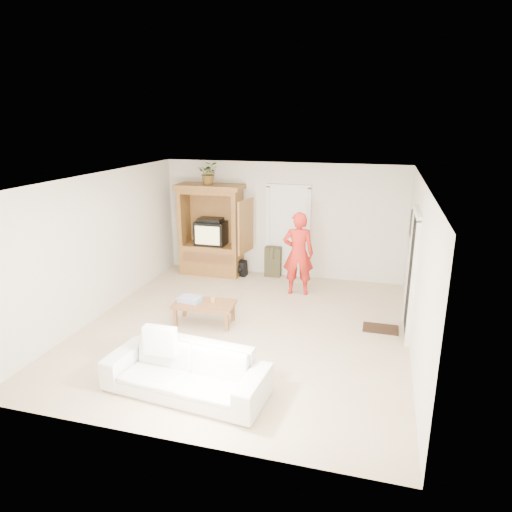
{
  "coord_description": "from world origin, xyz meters",
  "views": [
    {
      "loc": [
        2.13,
        -6.95,
        3.52
      ],
      "look_at": [
        0.05,
        0.6,
        1.15
      ],
      "focal_mm": 32.0,
      "sensor_mm": 36.0,
      "label": 1
    }
  ],
  "objects_px": {
    "armoire": "(212,236)",
    "coffee_table": "(204,305)",
    "man": "(298,253)",
    "sofa": "(186,371)"
  },
  "relations": [
    {
      "from": "man",
      "to": "coffee_table",
      "type": "xyz_separation_m",
      "value": [
        -1.33,
        -1.89,
        -0.52
      ]
    },
    {
      "from": "man",
      "to": "coffee_table",
      "type": "relative_size",
      "value": 1.57
    },
    {
      "from": "armoire",
      "to": "coffee_table",
      "type": "relative_size",
      "value": 1.9
    },
    {
      "from": "man",
      "to": "coffee_table",
      "type": "distance_m",
      "value": 2.37
    },
    {
      "from": "armoire",
      "to": "sofa",
      "type": "xyz_separation_m",
      "value": [
        1.39,
        -4.72,
        -0.59
      ]
    },
    {
      "from": "sofa",
      "to": "coffee_table",
      "type": "xyz_separation_m",
      "value": [
        -0.56,
        2.06,
        0.03
      ]
    },
    {
      "from": "armoire",
      "to": "coffee_table",
      "type": "xyz_separation_m",
      "value": [
        0.84,
        -2.66,
        -0.56
      ]
    },
    {
      "from": "armoire",
      "to": "coffee_table",
      "type": "bearing_deg",
      "value": -72.47
    },
    {
      "from": "man",
      "to": "armoire",
      "type": "bearing_deg",
      "value": -27.67
    },
    {
      "from": "coffee_table",
      "to": "man",
      "type": "bearing_deg",
      "value": 50.88
    }
  ]
}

